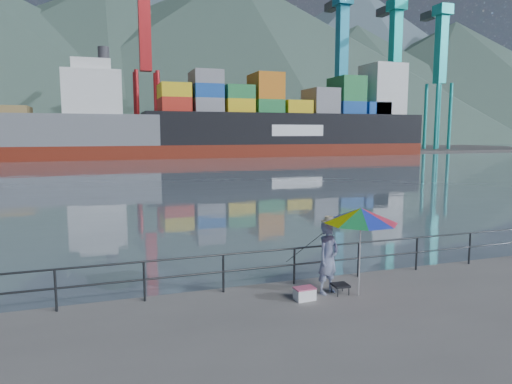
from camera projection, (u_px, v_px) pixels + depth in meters
harbor_water at (115, 147)px, 132.69m from camera, size 500.00×280.00×0.00m
far_dock at (167, 151)px, 101.12m from camera, size 200.00×40.00×0.40m
guardrail at (260, 269)px, 12.12m from camera, size 22.00×0.06×1.03m
mountains at (194, 65)px, 213.44m from camera, size 600.00×332.80×80.00m
port_cranes at (270, 76)px, 97.26m from camera, size 116.00×28.00×38.40m
container_stacks at (271, 137)px, 109.02m from camera, size 58.00×5.40×7.80m
fisherman at (328, 258)px, 11.70m from camera, size 0.80×0.69×1.86m
beach_umbrella at (361, 216)px, 11.34m from camera, size 2.38×2.38×2.27m
folding_stool at (340, 289)px, 11.71m from camera, size 0.42×0.42×0.26m
cooler_bag at (305, 294)px, 11.31m from camera, size 0.51×0.35×0.28m
fishing_rod at (305, 278)px, 13.04m from camera, size 0.37×1.89×1.35m
container_ship at (296, 123)px, 86.54m from camera, size 53.54×8.92×18.10m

